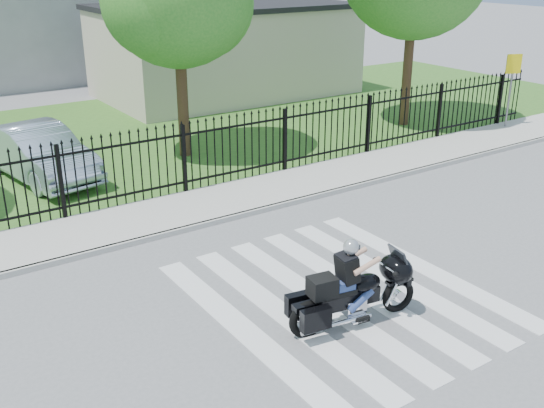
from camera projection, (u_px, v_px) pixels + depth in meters
ground at (341, 295)px, 11.21m from camera, size 120.00×120.00×0.00m
crosswalk at (341, 295)px, 11.20m from camera, size 5.00×5.50×0.01m
sidewalk at (205, 205)px, 15.04m from camera, size 40.00×2.00×0.12m
curb at (226, 219)px, 14.27m from camera, size 40.00×0.12×0.12m
grass_strip at (101, 140)px, 20.45m from camera, size 40.00×12.00×0.02m
iron_fence at (184, 161)px, 15.50m from camera, size 26.00×0.04×1.80m
building_low at (226, 52)px, 26.53m from camera, size 10.00×6.00×3.50m
building_low_roof at (224, 6)px, 25.85m from camera, size 10.20×6.20×0.20m
motorcycle_rider at (351, 289)px, 10.12m from camera, size 2.33×0.97×1.55m
parked_car at (39, 153)px, 16.69m from camera, size 2.24×4.52×1.42m
traffic_sign at (512, 75)px, 21.02m from camera, size 0.50×0.25×2.42m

